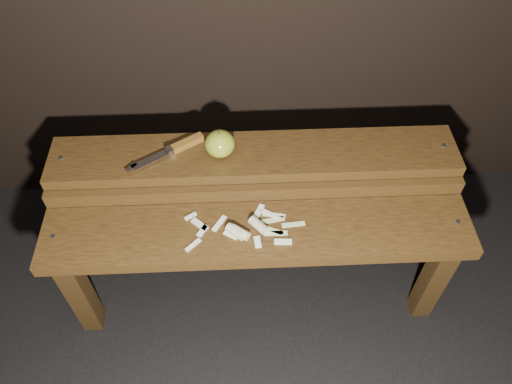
{
  "coord_description": "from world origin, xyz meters",
  "views": [
    {
      "loc": [
        -0.04,
        -0.85,
        1.55
      ],
      "look_at": [
        0.0,
        0.06,
        0.45
      ],
      "focal_mm": 35.0,
      "sensor_mm": 36.0,
      "label": 1
    }
  ],
  "objects_px": {
    "knife": "(178,147)",
    "bench_front_tier": "(258,246)",
    "bench_rear_tier": "(254,173)",
    "apple": "(220,144)"
  },
  "relations": [
    {
      "from": "apple",
      "to": "knife",
      "type": "relative_size",
      "value": 0.41
    },
    {
      "from": "apple",
      "to": "knife",
      "type": "height_order",
      "value": "apple"
    },
    {
      "from": "bench_front_tier",
      "to": "apple",
      "type": "xyz_separation_m",
      "value": [
        -0.1,
        0.23,
        0.19
      ]
    },
    {
      "from": "bench_rear_tier",
      "to": "knife",
      "type": "height_order",
      "value": "knife"
    },
    {
      "from": "bench_rear_tier",
      "to": "bench_front_tier",
      "type": "bearing_deg",
      "value": -90.0
    },
    {
      "from": "bench_rear_tier",
      "to": "knife",
      "type": "bearing_deg",
      "value": 173.86
    },
    {
      "from": "bench_front_tier",
      "to": "knife",
      "type": "relative_size",
      "value": 5.44
    },
    {
      "from": "bench_front_tier",
      "to": "bench_rear_tier",
      "type": "distance_m",
      "value": 0.23
    },
    {
      "from": "knife",
      "to": "bench_front_tier",
      "type": "bearing_deg",
      "value": -48.4
    },
    {
      "from": "bench_rear_tier",
      "to": "apple",
      "type": "xyz_separation_m",
      "value": [
        -0.1,
        0.0,
        0.12
      ]
    }
  ]
}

